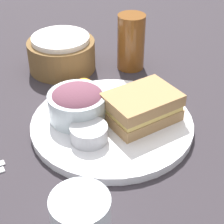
% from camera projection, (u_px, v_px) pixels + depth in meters
% --- Properties ---
extents(ground_plane, '(4.00, 4.00, 0.00)m').
position_uv_depth(ground_plane, '(112.00, 127.00, 0.72)').
color(ground_plane, '#2D282D').
extents(plate, '(0.31, 0.31, 0.02)m').
position_uv_depth(plate, '(112.00, 124.00, 0.72)').
color(plate, silver).
rests_on(plate, ground_plane).
extents(sandwich, '(0.14, 0.10, 0.06)m').
position_uv_depth(sandwich, '(142.00, 107.00, 0.70)').
color(sandwich, '#A37A4C').
rests_on(sandwich, plate).
extents(salad_bowl, '(0.11, 0.11, 0.06)m').
position_uv_depth(salad_bowl, '(78.00, 103.00, 0.70)').
color(salad_bowl, silver).
rests_on(salad_bowl, plate).
extents(dressing_cup, '(0.07, 0.07, 0.03)m').
position_uv_depth(dressing_cup, '(89.00, 133.00, 0.66)').
color(dressing_cup, '#B7B7BC').
rests_on(dressing_cup, plate).
extents(orange_wedge, '(0.05, 0.05, 0.05)m').
position_uv_depth(orange_wedge, '(84.00, 89.00, 0.76)').
color(orange_wedge, orange).
rests_on(orange_wedge, plate).
extents(drink_glass, '(0.06, 0.06, 0.13)m').
position_uv_depth(drink_glass, '(131.00, 42.00, 0.88)').
color(drink_glass, brown).
rests_on(drink_glass, ground_plane).
extents(bread_basket, '(0.16, 0.16, 0.08)m').
position_uv_depth(bread_basket, '(62.00, 53.00, 0.89)').
color(bread_basket, brown).
rests_on(bread_basket, ground_plane).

